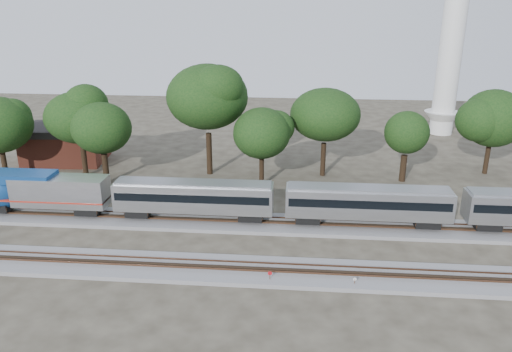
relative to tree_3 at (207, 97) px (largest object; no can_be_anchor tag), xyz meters
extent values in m
plane|color=#383328|center=(7.48, -22.24, -10.83)|extent=(160.00, 160.00, 0.00)
cube|color=slate|center=(7.48, -16.24, -10.63)|extent=(160.00, 5.00, 0.40)
cube|color=brown|center=(7.48, -16.95, -10.17)|extent=(160.00, 0.08, 0.15)
cube|color=brown|center=(7.48, -15.52, -10.17)|extent=(160.00, 0.08, 0.15)
cube|color=slate|center=(7.48, -26.24, -10.63)|extent=(160.00, 5.00, 0.40)
cube|color=brown|center=(7.48, -26.95, -10.17)|extent=(160.00, 0.08, 0.15)
cube|color=brown|center=(7.48, -25.52, -10.17)|extent=(160.00, 0.08, 0.15)
cube|color=#BABDC2|center=(-13.61, -16.24, -7.60)|extent=(10.39, 2.94, 3.23)
cube|color=navy|center=(-18.41, -16.24, -6.08)|extent=(8.33, 2.88, 0.98)
cube|color=maroon|center=(-14.79, -16.24, -8.43)|extent=(12.74, 2.98, 0.18)
cube|color=black|center=(-20.91, -16.24, -9.66)|extent=(2.55, 2.16, 0.88)
cube|color=black|center=(-10.62, -16.24, -9.66)|extent=(2.55, 2.16, 0.88)
cube|color=#BABDC2|center=(1.20, -16.24, -7.75)|extent=(17.05, 2.94, 2.94)
cube|color=black|center=(1.20, -16.24, -7.45)|extent=(16.46, 2.99, 0.88)
cube|color=gray|center=(1.20, -16.24, -6.23)|extent=(16.66, 2.35, 0.34)
cube|color=black|center=(-4.97, -16.24, -9.66)|extent=(2.55, 2.16, 0.88)
cube|color=black|center=(7.37, -16.24, -9.66)|extent=(2.55, 2.16, 0.88)
cube|color=#BABDC2|center=(19.64, -16.24, -7.75)|extent=(17.05, 2.94, 2.94)
cube|color=black|center=(19.64, -16.24, -7.45)|extent=(16.46, 2.99, 0.88)
cube|color=gray|center=(19.64, -16.24, -6.23)|extent=(16.66, 2.35, 0.34)
cube|color=black|center=(13.46, -16.24, -9.66)|extent=(2.55, 2.16, 0.88)
cube|color=black|center=(25.81, -16.24, -9.66)|extent=(2.55, 2.16, 0.88)
cube|color=black|center=(31.90, -16.24, -9.66)|extent=(2.55, 2.16, 0.88)
cylinder|color=#512D19|center=(10.15, -27.79, -10.33)|extent=(0.07, 0.07, 1.00)
cylinder|color=#B70D17|center=(10.15, -27.79, -9.88)|extent=(0.36, 0.05, 0.36)
cylinder|color=#512D19|center=(17.34, -27.85, -10.41)|extent=(0.06, 0.06, 0.83)
cylinder|color=silver|center=(17.34, -27.85, -10.04)|extent=(0.30, 0.08, 0.30)
cube|color=#512D19|center=(15.14, -27.78, -10.68)|extent=(0.58, 0.46, 0.30)
cylinder|color=silver|center=(37.94, 25.76, 3.17)|extent=(4.00, 4.00, 28.00)
cone|color=silver|center=(37.94, 25.76, -8.83)|extent=(6.40, 6.40, 4.00)
cube|color=brown|center=(-22.41, 3.74, -8.60)|extent=(11.82, 8.79, 4.46)
cube|color=black|center=(-22.41, 3.74, -5.86)|extent=(12.03, 9.00, 1.00)
cylinder|color=black|center=(-27.21, -4.51, -8.81)|extent=(0.70, 0.70, 4.04)
cylinder|color=black|center=(-16.91, -2.43, -8.61)|extent=(0.70, 0.70, 4.44)
ellipsoid|color=black|center=(-16.91, -2.43, -2.59)|extent=(8.37, 8.37, 7.11)
cylinder|color=black|center=(-13.00, -4.88, -8.81)|extent=(0.70, 0.70, 4.04)
ellipsoid|color=black|center=(-13.00, -4.88, -3.33)|extent=(7.61, 7.61, 6.47)
cylinder|color=black|center=(0.00, 0.00, -7.91)|extent=(0.70, 0.70, 5.84)
ellipsoid|color=black|center=(0.00, 0.00, 0.02)|extent=(11.02, 11.02, 9.36)
cylinder|color=black|center=(7.59, -4.11, -8.91)|extent=(0.70, 0.70, 3.83)
ellipsoid|color=black|center=(7.59, -4.11, -3.72)|extent=(7.22, 7.22, 6.13)
cylinder|color=black|center=(15.69, 0.71, -8.52)|extent=(0.70, 0.70, 4.62)
ellipsoid|color=black|center=(15.69, 0.71, -2.24)|extent=(8.72, 8.72, 7.41)
cylinder|color=black|center=(26.26, -0.65, -9.02)|extent=(0.70, 0.70, 3.61)
ellipsoid|color=black|center=(26.26, -0.65, -4.12)|extent=(6.82, 6.82, 5.79)
cylinder|color=black|center=(38.42, 3.53, -8.70)|extent=(0.70, 0.70, 4.25)
ellipsoid|color=black|center=(38.42, 3.53, -2.94)|extent=(8.01, 8.01, 6.81)
camera|label=1|loc=(12.27, -65.12, 12.25)|focal=35.00mm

